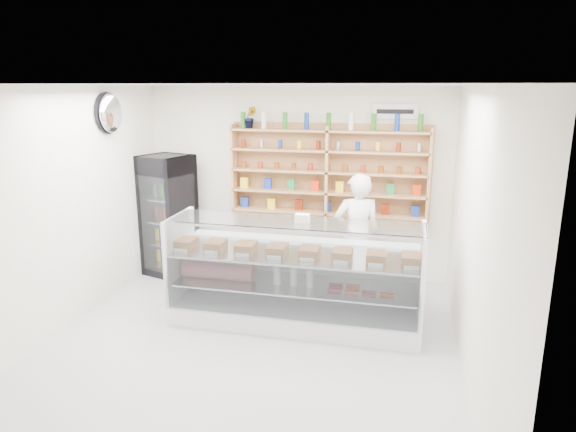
# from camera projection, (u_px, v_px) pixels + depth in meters

# --- Properties ---
(room) EXTENTS (5.00, 5.00, 5.00)m
(room) POSITION_uv_depth(u_px,v_px,m) (245.00, 225.00, 5.27)
(room) COLOR #B8B9BE
(room) RESTS_ON ground
(display_counter) EXTENTS (2.96, 0.88, 1.29)m
(display_counter) POSITION_uv_depth(u_px,v_px,m) (295.00, 296.00, 6.14)
(display_counter) COLOR white
(display_counter) RESTS_ON floor
(shop_worker) EXTENTS (0.70, 0.55, 1.70)m
(shop_worker) POSITION_uv_depth(u_px,v_px,m) (357.00, 236.00, 6.84)
(shop_worker) COLOR white
(shop_worker) RESTS_ON floor
(drinks_cooler) EXTENTS (0.81, 0.80, 1.81)m
(drinks_cooler) POSITION_uv_depth(u_px,v_px,m) (169.00, 215.00, 7.69)
(drinks_cooler) COLOR black
(drinks_cooler) RESTS_ON floor
(wall_shelving) EXTENTS (2.84, 0.28, 1.33)m
(wall_shelving) POSITION_uv_depth(u_px,v_px,m) (328.00, 172.00, 7.32)
(wall_shelving) COLOR tan
(wall_shelving) RESTS_ON back_wall
(potted_plant) EXTENTS (0.21, 0.19, 0.31)m
(potted_plant) POSITION_uv_depth(u_px,v_px,m) (250.00, 117.00, 7.39)
(potted_plant) COLOR #1E6626
(potted_plant) RESTS_ON wall_shelving
(security_mirror) EXTENTS (0.15, 0.50, 0.50)m
(security_mirror) POSITION_uv_depth(u_px,v_px,m) (111.00, 113.00, 6.62)
(security_mirror) COLOR silver
(security_mirror) RESTS_ON left_wall
(wall_sign) EXTENTS (0.62, 0.03, 0.20)m
(wall_sign) POSITION_uv_depth(u_px,v_px,m) (395.00, 111.00, 7.04)
(wall_sign) COLOR white
(wall_sign) RESTS_ON back_wall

